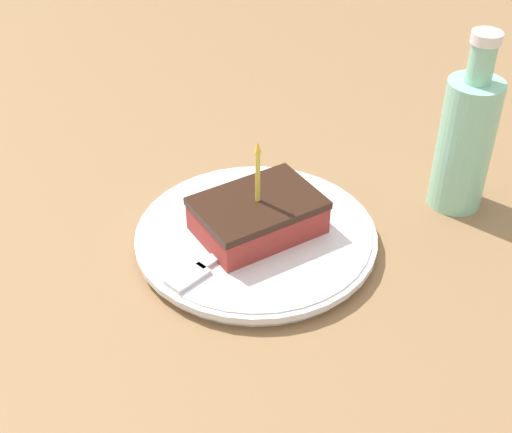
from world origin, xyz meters
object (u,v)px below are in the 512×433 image
plate (256,237)px  bottle (466,139)px  fork (220,256)px  cake_slice (258,215)px

plate → bottle: bearing=-102.8°
plate → bottle: 0.27m
fork → bottle: bearing=-97.2°
fork → cake_slice: bearing=-72.2°
fork → bottle: bottle is taller
cake_slice → fork: bearing=107.8°
plate → bottle: size_ratio=1.24×
plate → cake_slice: bearing=-72.2°
plate → cake_slice: (0.00, -0.00, 0.03)m
fork → bottle: (-0.04, -0.31, 0.07)m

